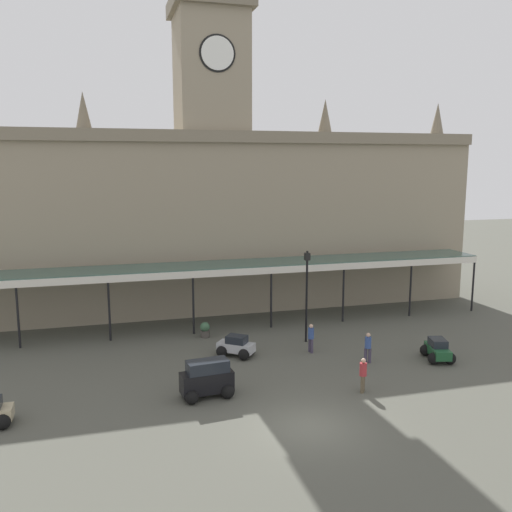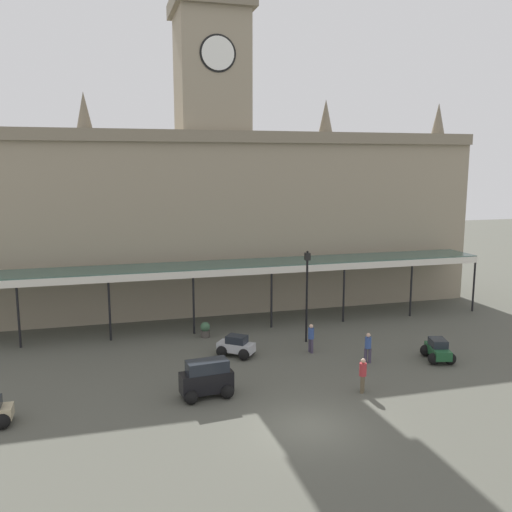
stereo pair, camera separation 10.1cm
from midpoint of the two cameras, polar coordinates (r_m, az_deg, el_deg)
name	(u,v)px [view 2 (the right image)]	position (r m, az deg, el deg)	size (l,w,h in m)	color
ground_plane	(308,427)	(23.67, 5.55, -17.26)	(140.00, 140.00, 0.00)	#4D4E44
station_building	(213,210)	(40.76, -4.41, 4.77)	(39.12, 6.08, 22.00)	gray
entrance_canopy	(229,266)	(36.08, -2.77, -1.10)	(36.05, 3.26, 4.15)	#38564C
car_black_van	(207,380)	(25.97, -5.04, -12.77)	(2.49, 1.76, 1.77)	black
car_silver_sedan	(236,347)	(31.14, -1.98, -9.48)	(2.25, 2.16, 1.19)	#B2B5BA
car_green_sedan	(438,351)	(32.13, 18.48, -9.37)	(1.83, 2.20, 1.19)	#1E512D
pedestrian_near_entrance	(311,337)	(31.70, 5.83, -8.40)	(0.34, 0.39, 1.67)	#3F384C
pedestrian_beside_cars	(368,347)	(30.61, 11.66, -9.21)	(0.36, 0.34, 1.67)	#3F384C
pedestrian_crossing_forecourt	(363,374)	(26.82, 11.16, -11.94)	(0.34, 0.35, 1.67)	brown
victorian_lamppost	(307,287)	(32.86, 5.41, -3.18)	(0.30, 0.30, 5.60)	black
planter_forecourt_centre	(205,329)	(34.49, -5.22, -7.62)	(0.60, 0.60, 0.96)	#47423D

